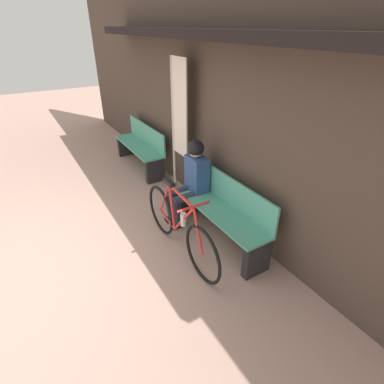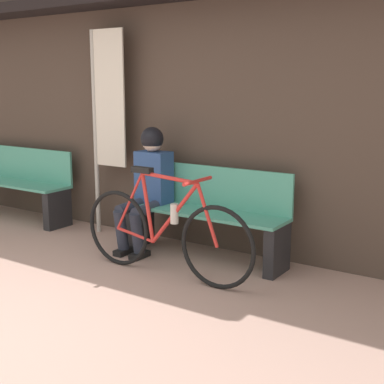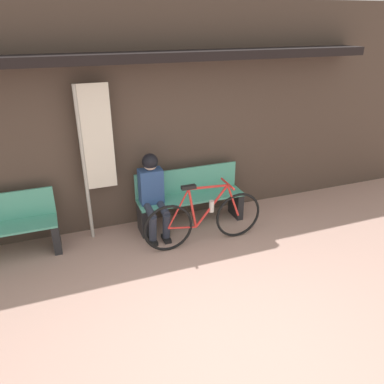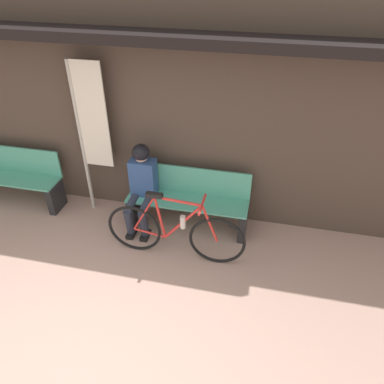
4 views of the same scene
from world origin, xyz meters
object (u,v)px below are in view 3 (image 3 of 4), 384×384
person_seated (153,189)px  banner_pole (93,148)px  park_bench_near (190,199)px  bicycle (204,219)px

person_seated → banner_pole: bearing=164.5°
park_bench_near → bicycle: (-0.02, -0.64, -0.02)m
person_seated → banner_pole: (-0.74, 0.20, 0.65)m
bicycle → person_seated: (-0.59, 0.53, 0.32)m
park_bench_near → person_seated: bearing=-170.3°
park_bench_near → person_seated: (-0.61, -0.11, 0.30)m
park_bench_near → banner_pole: bearing=175.8°
park_bench_near → person_seated: 0.69m
bicycle → person_seated: 0.86m
person_seated → banner_pole: 1.01m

